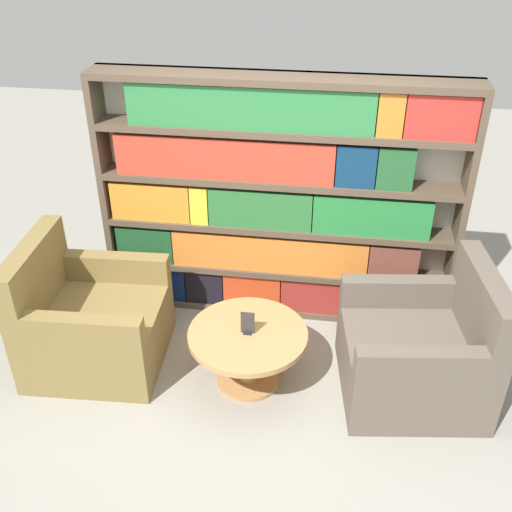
# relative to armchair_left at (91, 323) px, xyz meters

# --- Properties ---
(ground_plane) EXTENTS (14.00, 14.00, 0.00)m
(ground_plane) POSITION_rel_armchair_left_xyz_m (1.26, -0.37, -0.32)
(ground_plane) COLOR gray
(bookshelf) EXTENTS (2.74, 0.30, 1.93)m
(bookshelf) POSITION_rel_armchair_left_xyz_m (1.22, 0.85, 0.65)
(bookshelf) COLOR silver
(bookshelf) RESTS_ON ground_plane
(armchair_left) EXTENTS (0.98, 0.94, 0.96)m
(armchair_left) POSITION_rel_armchair_left_xyz_m (0.00, 0.00, 0.00)
(armchair_left) COLOR olive
(armchair_left) RESTS_ON ground_plane
(armchair_right) EXTENTS (1.04, 1.01, 0.96)m
(armchair_right) POSITION_rel_armchair_left_xyz_m (2.34, 0.01, 0.00)
(armchair_right) COLOR brown
(armchair_right) RESTS_ON ground_plane
(coffee_table) EXTENTS (0.82, 0.82, 0.43)m
(coffee_table) POSITION_rel_armchair_left_xyz_m (1.17, -0.08, -0.01)
(coffee_table) COLOR #AD7F4C
(coffee_table) RESTS_ON ground_plane
(table_sign) EXTENTS (0.09, 0.06, 0.17)m
(table_sign) POSITION_rel_armchair_left_xyz_m (1.17, -0.08, 0.19)
(table_sign) COLOR black
(table_sign) RESTS_ON coffee_table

